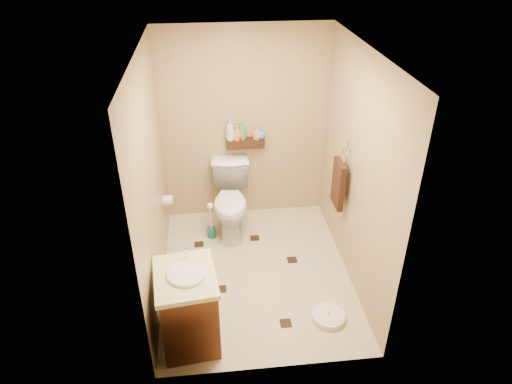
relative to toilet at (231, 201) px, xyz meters
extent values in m
plane|color=beige|center=(0.21, -0.83, -0.42)|extent=(2.50, 2.50, 0.00)
cube|color=#9D835A|center=(0.21, 0.42, 0.78)|extent=(2.00, 0.04, 2.40)
cube|color=#9D835A|center=(0.21, -2.08, 0.78)|extent=(2.00, 0.04, 2.40)
cube|color=#9D835A|center=(-0.79, -0.83, 0.78)|extent=(0.04, 2.50, 2.40)
cube|color=#9D835A|center=(1.21, -0.83, 0.78)|extent=(0.04, 2.50, 2.40)
cube|color=silver|center=(0.21, -0.83, 1.98)|extent=(2.00, 2.50, 0.02)
cube|color=#32190D|center=(0.21, 0.34, 0.60)|extent=(0.46, 0.14, 0.10)
cube|color=black|center=(-0.18, -1.06, -0.42)|extent=(0.11, 0.11, 0.01)
cube|color=black|center=(0.64, -0.67, -0.42)|extent=(0.11, 0.11, 0.01)
cube|color=black|center=(0.41, -1.60, -0.42)|extent=(0.11, 0.11, 0.01)
cube|color=black|center=(-0.41, -0.26, -0.42)|extent=(0.11, 0.11, 0.01)
cube|color=black|center=(0.83, -1.45, -0.42)|extent=(0.11, 0.11, 0.01)
cube|color=black|center=(0.26, -0.21, -0.42)|extent=(0.11, 0.11, 0.01)
imported|color=white|center=(0.00, 0.00, 0.00)|extent=(0.52, 0.85, 0.84)
cube|color=brown|center=(-0.49, -1.68, -0.06)|extent=(0.54, 0.64, 0.72)
cube|color=#FFF9B8|center=(-0.49, -1.68, 0.32)|extent=(0.58, 0.68, 0.05)
cylinder|color=white|center=(-0.47, -1.68, 0.35)|extent=(0.33, 0.33, 0.05)
cylinder|color=silver|center=(-0.47, -1.48, 0.41)|extent=(0.03, 0.03, 0.11)
cylinder|color=silver|center=(0.83, -1.59, -0.39)|extent=(0.38, 0.38, 0.06)
cylinder|color=white|center=(0.83, -1.59, -0.36)|extent=(0.19, 0.19, 0.01)
cylinder|color=#186157|center=(-0.25, -0.11, -0.36)|extent=(0.11, 0.11, 0.12)
cylinder|color=silver|center=(-0.25, -0.11, -0.14)|extent=(0.02, 0.02, 0.34)
sphere|color=silver|center=(-0.25, -0.11, 0.02)|extent=(0.08, 0.08, 0.08)
cube|color=silver|center=(1.20, -0.58, 0.96)|extent=(0.03, 0.06, 0.08)
torus|color=silver|center=(1.16, -0.58, 0.84)|extent=(0.02, 0.19, 0.19)
cube|color=#341E0F|center=(1.12, -0.58, 0.50)|extent=(0.06, 0.30, 0.52)
cylinder|color=silver|center=(-0.73, -0.18, 0.18)|extent=(0.11, 0.11, 0.11)
cylinder|color=silver|center=(-0.77, -0.18, 0.24)|extent=(0.04, 0.02, 0.02)
imported|color=silver|center=(0.03, 0.34, 0.78)|extent=(0.12, 0.12, 0.26)
imported|color=gold|center=(0.12, 0.34, 0.74)|extent=(0.11, 0.11, 0.18)
imported|color=red|center=(0.14, 0.34, 0.73)|extent=(0.12, 0.12, 0.15)
imported|color=#2F8E4E|center=(0.17, 0.34, 0.77)|extent=(0.13, 0.13, 0.23)
imported|color=#FB9853|center=(0.36, 0.34, 0.73)|extent=(0.10, 0.10, 0.15)
imported|color=#4A72BA|center=(0.40, 0.34, 0.72)|extent=(0.14, 0.14, 0.15)
camera|label=1|loc=(-0.21, -4.66, 2.93)|focal=32.00mm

